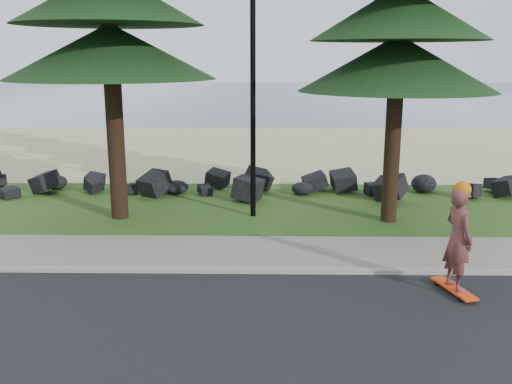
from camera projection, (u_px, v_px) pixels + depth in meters
ground at (250, 257)px, 12.04m from camera, size 160.00×160.00×0.00m
road at (241, 372)px, 7.66m from camera, size 160.00×7.00×0.02m
kerb at (249, 271)px, 11.15m from camera, size 160.00×0.20×0.10m
sidewalk at (250, 252)px, 12.22m from camera, size 160.00×2.00×0.08m
beach_sand at (258, 148)px, 26.13m from camera, size 160.00×15.00×0.01m
ocean at (263, 94)px, 61.61m from camera, size 160.00×58.00×0.01m
seawall_boulders at (255, 194)px, 17.48m from camera, size 60.00×2.40×1.10m
lamp_post at (253, 56)px, 14.18m from camera, size 0.25×0.14×8.14m
skateboarder at (458, 239)px, 9.95m from camera, size 0.61×1.13×2.04m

